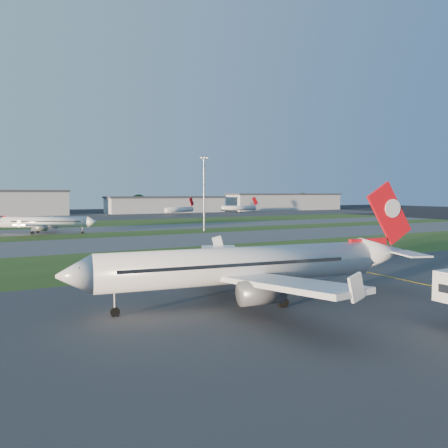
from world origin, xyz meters
TOP-DOWN VIEW (x-y plane):
  - grass_strip_a at (0.00, 52.00)m, footprint 300.00×34.00m
  - taxiway_a at (0.00, 85.00)m, footprint 300.00×32.00m
  - grass_strip_b at (0.00, 110.00)m, footprint 300.00×18.00m
  - taxiway_b at (0.00, 132.00)m, footprint 300.00×26.00m
  - grass_strip_c at (0.00, 165.00)m, footprint 300.00×40.00m
  - apron_far at (0.00, 225.00)m, footprint 400.00×80.00m
  - airliner_parked at (-23.55, 14.55)m, footprint 41.82×35.28m
  - airliner_taxiing at (-35.43, 123.27)m, footprint 31.91×27.20m
  - mini_jet_near at (50.62, 219.31)m, footprint 25.30×16.41m
  - mini_jet_far at (98.61, 230.08)m, footprint 28.61×3.51m
  - light_mast_centre at (15.00, 108.00)m, footprint 3.20×0.70m
  - hangar_west at (-45.00, 255.00)m, footprint 71.40×23.00m
  - hangar_east at (55.00, 255.00)m, footprint 81.60×23.00m
  - hangar_far_east at (155.00, 255.00)m, footprint 96.90×23.00m
  - tree_mid_west at (-20.00, 266.00)m, footprint 9.90×9.90m
  - tree_mid_east at (40.00, 269.00)m, footprint 11.55×11.55m
  - tree_east at (115.00, 267.00)m, footprint 10.45×10.45m
  - tree_far_east at (185.00, 271.00)m, footprint 12.65×12.65m

SIDE VIEW (x-z plane):
  - grass_strip_a at x=0.00m, z-range 0.00..0.01m
  - taxiway_a at x=0.00m, z-range 0.00..0.01m
  - grass_strip_b at x=0.00m, z-range 0.00..0.01m
  - taxiway_b at x=0.00m, z-range 0.00..0.01m
  - grass_strip_c at x=0.00m, z-range 0.00..0.01m
  - apron_far at x=0.00m, z-range 0.00..0.01m
  - mini_jet_near at x=50.62m, z-range -1.46..8.02m
  - mini_jet_far at x=98.61m, z-range -1.46..8.02m
  - airliner_taxiing at x=-35.43m, z-range -1.59..9.11m
  - airliner_parked at x=-23.55m, z-range -1.95..11.13m
  - hangar_east at x=55.00m, z-range 0.04..11.24m
  - tree_mid_west at x=-20.00m, z-range 0.44..11.24m
  - tree_east at x=115.00m, z-range 0.46..11.86m
  - hangar_far_east at x=155.00m, z-range 0.04..13.24m
  - tree_mid_east at x=40.00m, z-range 0.51..13.11m
  - tree_far_east at x=185.00m, z-range 0.56..14.36m
  - hangar_west at x=-45.00m, z-range 0.04..15.24m
  - light_mast_centre at x=15.00m, z-range 1.91..27.71m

